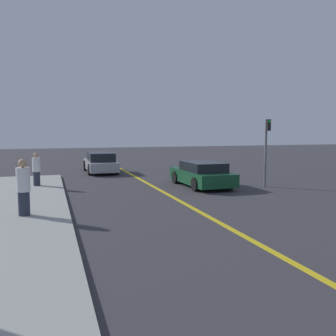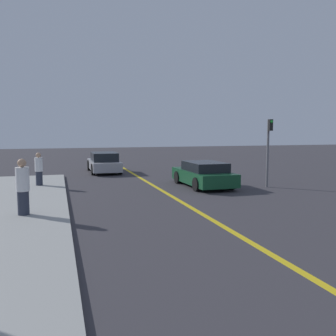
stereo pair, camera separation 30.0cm
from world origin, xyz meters
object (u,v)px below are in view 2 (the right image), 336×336
car_ahead_center (104,163)px  pedestrian_mid_group (39,169)px  car_near_right_lane (204,174)px  traffic_light (269,145)px  pedestrian_near_curb (23,187)px

car_ahead_center → pedestrian_mid_group: bearing=-123.8°
car_near_right_lane → traffic_light: 3.47m
car_near_right_lane → pedestrian_near_curb: 9.33m
pedestrian_mid_group → traffic_light: size_ratio=0.48×
pedestrian_near_curb → traffic_light: (10.99, 3.54, 1.07)m
car_near_right_lane → pedestrian_mid_group: (-7.87, 1.89, 0.31)m
pedestrian_mid_group → car_ahead_center: bearing=56.5°
car_near_right_lane → pedestrian_mid_group: pedestrian_mid_group is taller
pedestrian_near_curb → pedestrian_mid_group: (0.19, 6.57, -0.10)m
car_near_right_lane → pedestrian_near_curb: bearing=-151.1°
car_near_right_lane → traffic_light: (2.93, -1.14, 1.48)m
car_ahead_center → pedestrian_near_curb: size_ratio=2.56×
car_near_right_lane → pedestrian_mid_group: bearing=165.3°
pedestrian_near_curb → traffic_light: size_ratio=0.54×
car_ahead_center → traffic_light: 11.32m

